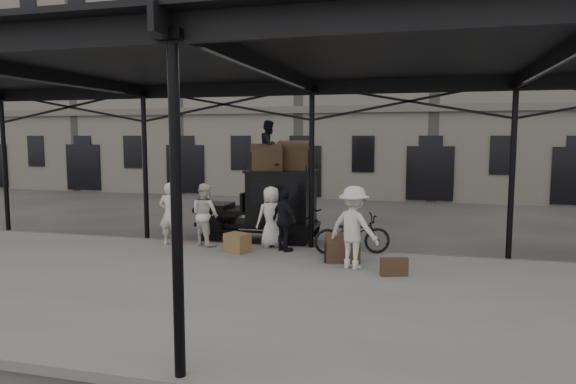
# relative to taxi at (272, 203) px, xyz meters

# --- Properties ---
(ground) EXTENTS (120.00, 120.00, 0.00)m
(ground) POSITION_rel_taxi_xyz_m (1.44, -3.04, -1.20)
(ground) COLOR #383533
(ground) RESTS_ON ground
(platform) EXTENTS (28.00, 8.00, 0.15)m
(platform) POSITION_rel_taxi_xyz_m (1.44, -5.04, -1.13)
(platform) COLOR slate
(platform) RESTS_ON ground
(canopy) EXTENTS (22.50, 9.00, 4.74)m
(canopy) POSITION_rel_taxi_xyz_m (1.44, -4.76, 3.39)
(canopy) COLOR black
(canopy) RESTS_ON ground
(building_frontage) EXTENTS (64.00, 8.00, 14.00)m
(building_frontage) POSITION_rel_taxi_xyz_m (1.44, 14.96, 5.80)
(building_frontage) COLOR slate
(building_frontage) RESTS_ON ground
(taxi) EXTENTS (3.65, 1.55, 2.18)m
(taxi) POSITION_rel_taxi_xyz_m (0.00, 0.00, 0.00)
(taxi) COLOR black
(taxi) RESTS_ON ground
(porter_left) EXTENTS (0.67, 0.47, 1.75)m
(porter_left) POSITION_rel_taxi_xyz_m (-2.41, -1.75, -0.18)
(porter_left) COLOR silver
(porter_left) RESTS_ON platform
(porter_midleft) EXTENTS (1.05, 0.97, 1.73)m
(porter_midleft) POSITION_rel_taxi_xyz_m (-1.48, -1.48, -0.19)
(porter_midleft) COLOR silver
(porter_midleft) RESTS_ON platform
(porter_centre) EXTENTS (0.97, 0.92, 1.67)m
(porter_centre) POSITION_rel_taxi_xyz_m (0.36, -1.24, -0.22)
(porter_centre) COLOR silver
(porter_centre) RESTS_ON platform
(porter_official) EXTENTS (1.00, 0.92, 1.65)m
(porter_official) POSITION_rel_taxi_xyz_m (0.86, -1.69, -0.23)
(porter_official) COLOR black
(porter_official) RESTS_ON platform
(porter_right) EXTENTS (1.41, 1.14, 1.90)m
(porter_right) POSITION_rel_taxi_xyz_m (2.84, -2.94, -0.10)
(porter_right) COLOR silver
(porter_right) RESTS_ON platform
(bicycle) EXTENTS (2.10, 1.32, 1.04)m
(bicycle) POSITION_rel_taxi_xyz_m (2.62, -1.51, -0.53)
(bicycle) COLOR black
(bicycle) RESTS_ON platform
(porter_roof) EXTENTS (0.62, 0.76, 1.45)m
(porter_roof) POSITION_rel_taxi_xyz_m (-0.03, -0.10, 1.70)
(porter_roof) COLOR black
(porter_roof) RESTS_ON taxi
(steamer_trunk_roof_near) EXTENTS (1.02, 0.84, 0.65)m
(steamer_trunk_roof_near) POSITION_rel_taxi_xyz_m (-0.08, -0.25, 1.30)
(steamer_trunk_roof_near) COLOR #4C3023
(steamer_trunk_roof_near) RESTS_ON taxi
(steamer_trunk_roof_far) EXTENTS (1.04, 0.71, 0.72)m
(steamer_trunk_roof_far) POSITION_rel_taxi_xyz_m (0.67, 0.20, 1.34)
(steamer_trunk_roof_far) COLOR #4C3023
(steamer_trunk_roof_far) RESTS_ON taxi
(steamer_trunk_platform) EXTENTS (0.91, 0.69, 0.59)m
(steamer_trunk_platform) POSITION_rel_taxi_xyz_m (2.51, -2.40, -0.76)
(steamer_trunk_platform) COLOR #4C3023
(steamer_trunk_platform) RESTS_ON platform
(wicker_hamper) EXTENTS (0.73, 0.65, 0.50)m
(wicker_hamper) POSITION_rel_taxi_xyz_m (-0.31, -2.10, -0.80)
(wicker_hamper) COLOR #8D6241
(wicker_hamper) RESTS_ON platform
(suitcase_upright) EXTENTS (0.22, 0.61, 0.45)m
(suitcase_upright) POSITION_rel_taxi_xyz_m (2.16, -1.32, -0.83)
(suitcase_upright) COLOR #4C3023
(suitcase_upright) RESTS_ON platform
(suitcase_flat) EXTENTS (0.62, 0.33, 0.40)m
(suitcase_flat) POSITION_rel_taxi_xyz_m (3.79, -3.38, -0.85)
(suitcase_flat) COLOR #4C3023
(suitcase_flat) RESTS_ON platform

